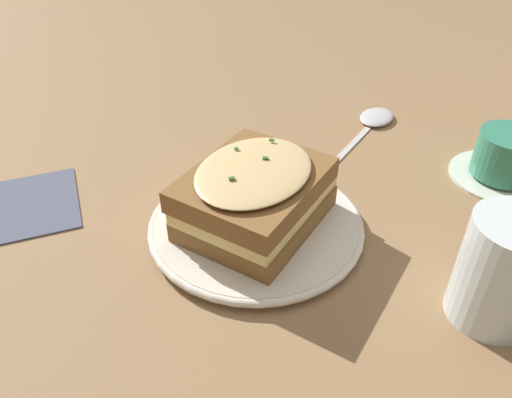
{
  "coord_description": "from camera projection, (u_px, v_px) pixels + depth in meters",
  "views": [
    {
      "loc": [
        -0.14,
        -0.4,
        0.35
      ],
      "look_at": [
        0.02,
        -0.03,
        0.04
      ],
      "focal_mm": 35.0,
      "sensor_mm": 36.0,
      "label": 1
    }
  ],
  "objects": [
    {
      "name": "water_glass",
      "position": [
        503.0,
        271.0,
        0.41
      ],
      "size": [
        0.07,
        0.07,
        0.1
      ],
      "primitive_type": "cylinder",
      "color": "silver",
      "rests_on": "ground_plane"
    },
    {
      "name": "napkin",
      "position": [
        9.0,
        208.0,
        0.56
      ],
      "size": [
        0.15,
        0.13,
        0.0
      ],
      "primitive_type": "cube",
      "rotation": [
        0.0,
        0.0,
        -0.06
      ],
      "color": "#4C5166",
      "rests_on": "ground_plane"
    },
    {
      "name": "sandwich",
      "position": [
        255.0,
        196.0,
        0.5
      ],
      "size": [
        0.19,
        0.18,
        0.07
      ],
      "rotation": [
        0.0,
        0.0,
        0.61
      ],
      "color": "brown",
      "rests_on": "dinner_plate"
    },
    {
      "name": "ground_plane",
      "position": [
        227.0,
        221.0,
        0.55
      ],
      "size": [
        2.4,
        2.4,
        0.0
      ],
      "primitive_type": "plane",
      "color": "olive"
    },
    {
      "name": "teacup_with_saucer",
      "position": [
        507.0,
        158.0,
        0.6
      ],
      "size": [
        0.13,
        0.12,
        0.06
      ],
      "rotation": [
        0.0,
        0.0,
        0.13
      ],
      "color": "silver",
      "rests_on": "ground_plane"
    },
    {
      "name": "spoon",
      "position": [
        374.0,
        120.0,
        0.72
      ],
      "size": [
        0.17,
        0.12,
        0.01
      ],
      "rotation": [
        0.0,
        0.0,
        5.29
      ],
      "color": "silver",
      "rests_on": "ground_plane"
    },
    {
      "name": "dinner_plate",
      "position": [
        256.0,
        225.0,
        0.53
      ],
      "size": [
        0.23,
        0.23,
        0.01
      ],
      "color": "silver",
      "rests_on": "ground_plane"
    }
  ]
}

